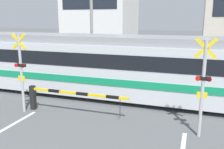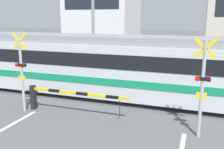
{
  "view_description": "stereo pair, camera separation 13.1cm",
  "coord_description": "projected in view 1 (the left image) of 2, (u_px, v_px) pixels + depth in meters",
  "views": [
    {
      "loc": [
        3.25,
        -2.85,
        3.88
      ],
      "look_at": [
        0.0,
        6.63,
        1.6
      ],
      "focal_mm": 40.0,
      "sensor_mm": 36.0,
      "label": 1
    },
    {
      "loc": [
        3.38,
        -2.81,
        3.88
      ],
      "look_at": [
        0.0,
        6.63,
        1.6
      ],
      "focal_mm": 40.0,
      "sensor_mm": 36.0,
      "label": 2
    }
  ],
  "objects": [
    {
      "name": "rail_track_near",
      "position": [
        121.0,
        101.0,
        11.77
      ],
      "size": [
        50.0,
        0.1,
        0.08
      ],
      "color": "#5B564C",
      "rests_on": "ground_plane"
    },
    {
      "name": "pedestrian",
      "position": [
        168.0,
        58.0,
        17.98
      ],
      "size": [
        0.38,
        0.24,
        1.8
      ],
      "color": "#33384C",
      "rests_on": "ground_plane"
    },
    {
      "name": "crossing_signal_right",
      "position": [
        203.0,
        84.0,
        7.96
      ],
      "size": [
        0.68,
        0.15,
        3.3
      ],
      "color": "#B2B2B7",
      "rests_on": "ground_plane"
    },
    {
      "name": "utility_pole_streetside",
      "position": [
        92.0,
        21.0,
        18.33
      ],
      "size": [
        0.22,
        0.22,
        7.3
      ],
      "color": "gray",
      "rests_on": "ground_plane"
    },
    {
      "name": "crossing_signal_left",
      "position": [
        21.0,
        69.0,
        10.18
      ],
      "size": [
        0.68,
        0.15,
        3.3
      ],
      "color": "#B2B2B7",
      "rests_on": "ground_plane"
    },
    {
      "name": "rail_track_far",
      "position": [
        129.0,
        93.0,
        13.09
      ],
      "size": [
        50.0,
        0.1,
        0.08
      ],
      "color": "#5B564C",
      "rests_on": "ground_plane"
    },
    {
      "name": "building_left_of_street",
      "position": [
        101.0,
        5.0,
        27.46
      ],
      "size": [
        6.92,
        6.7,
        10.46
      ],
      "color": "white",
      "rests_on": "ground_plane"
    },
    {
      "name": "crossing_barrier_near",
      "position": [
        58.0,
        95.0,
        10.32
      ],
      "size": [
        4.38,
        0.2,
        1.05
      ],
      "color": "black",
      "rests_on": "ground_plane"
    },
    {
      "name": "crossing_barrier_far",
      "position": [
        174.0,
        73.0,
        14.66
      ],
      "size": [
        4.38,
        0.2,
        1.05
      ],
      "color": "black",
      "rests_on": "ground_plane"
    },
    {
      "name": "commuter_train",
      "position": [
        138.0,
        66.0,
        11.87
      ],
      "size": [
        21.85,
        2.73,
        3.05
      ],
      "color": "silver",
      "rests_on": "ground_plane"
    }
  ]
}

